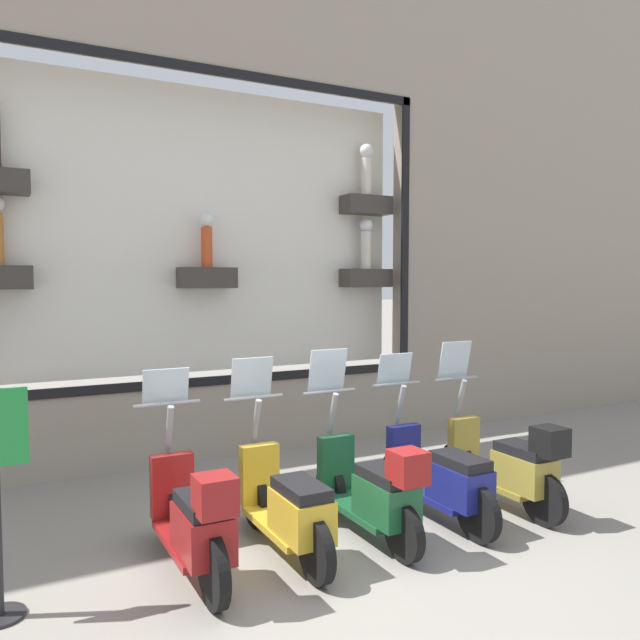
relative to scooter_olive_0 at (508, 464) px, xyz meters
name	(u,v)px	position (x,y,z in m)	size (l,w,h in m)	color
ground_plane	(342,559)	(-0.21, 2.12, -0.48)	(120.00, 120.00, 0.00)	gray
building_facade	(208,71)	(3.39, 2.12, 4.68)	(1.20, 36.00, 10.08)	gray
scooter_olive_0	(508,464)	(0.00, 0.00, 0.00)	(1.80, 0.61, 1.70)	black
scooter_navy_1	(441,479)	(0.06, 0.84, -0.04)	(1.81, 0.60, 1.60)	black
scooter_green_2	(373,490)	(0.00, 1.67, -0.01)	(1.80, 0.60, 1.69)	black
scooter_yellow_3	(287,507)	(0.06, 2.51, -0.04)	(1.80, 0.60, 1.66)	black
scooter_red_4	(194,521)	(0.00, 3.35, 0.01)	(1.81, 0.60, 1.60)	black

